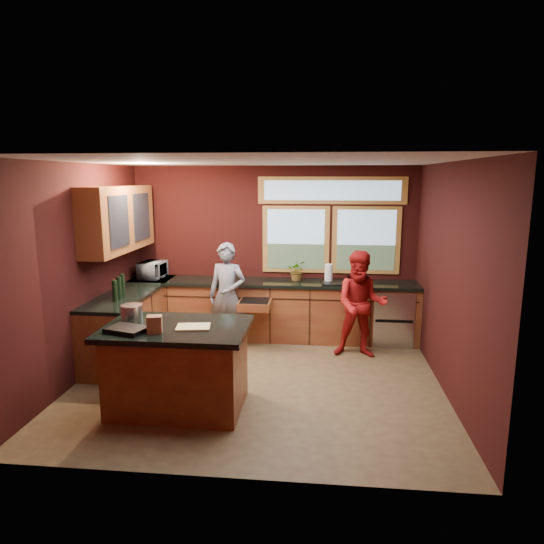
% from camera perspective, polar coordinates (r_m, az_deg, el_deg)
% --- Properties ---
extents(floor, '(4.50, 4.50, 0.00)m').
position_cam_1_polar(floor, '(6.24, -1.64, -12.74)').
color(floor, brown).
rests_on(floor, ground).
extents(room_shell, '(4.52, 4.02, 2.71)m').
position_cam_1_polar(room_shell, '(6.17, -6.85, 4.30)').
color(room_shell, black).
rests_on(room_shell, ground).
extents(back_counter, '(4.50, 0.64, 0.93)m').
position_cam_1_polar(back_counter, '(7.66, 1.50, -4.49)').
color(back_counter, '#5B2115').
rests_on(back_counter, floor).
extents(left_counter, '(0.64, 2.30, 0.93)m').
position_cam_1_polar(left_counter, '(7.34, -16.10, -5.60)').
color(left_counter, '#5B2115').
rests_on(left_counter, floor).
extents(island, '(1.55, 1.05, 0.95)m').
position_cam_1_polar(island, '(5.51, -11.01, -10.89)').
color(island, '#5B2115').
rests_on(island, floor).
extents(person_grey, '(0.64, 0.48, 1.58)m').
position_cam_1_polar(person_grey, '(7.25, -5.30, -2.76)').
color(person_grey, slate).
rests_on(person_grey, floor).
extents(person_red, '(0.77, 0.62, 1.52)m').
position_cam_1_polar(person_red, '(6.94, 10.43, -3.79)').
color(person_red, maroon).
rests_on(person_red, floor).
extents(microwave, '(0.37, 0.51, 0.27)m').
position_cam_1_polar(microwave, '(7.96, -13.87, 0.23)').
color(microwave, '#999999').
rests_on(microwave, left_counter).
extents(potted_plant, '(0.29, 0.25, 0.32)m').
position_cam_1_polar(potted_plant, '(7.55, 2.98, 0.17)').
color(potted_plant, '#999999').
rests_on(potted_plant, back_counter).
extents(paper_towel, '(0.12, 0.12, 0.28)m').
position_cam_1_polar(paper_towel, '(7.50, 6.67, -0.14)').
color(paper_towel, silver).
rests_on(paper_towel, back_counter).
extents(cutting_board, '(0.38, 0.30, 0.02)m').
position_cam_1_polar(cutting_board, '(5.25, -9.25, -6.41)').
color(cutting_board, tan).
rests_on(cutting_board, island).
extents(stock_pot, '(0.24, 0.24, 0.18)m').
position_cam_1_polar(stock_pot, '(5.64, -16.14, -4.62)').
color(stock_pot, '#B8B7BC').
rests_on(stock_pot, island).
extents(paper_bag, '(0.17, 0.15, 0.18)m').
position_cam_1_polar(paper_bag, '(5.14, -13.65, -6.01)').
color(paper_bag, brown).
rests_on(paper_bag, island).
extents(black_tray, '(0.46, 0.38, 0.05)m').
position_cam_1_polar(black_tray, '(5.27, -16.71, -6.50)').
color(black_tray, black).
rests_on(black_tray, island).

